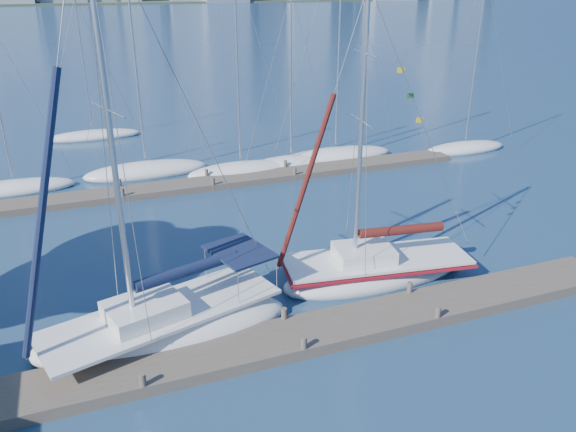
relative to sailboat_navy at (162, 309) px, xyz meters
name	(u,v)px	position (x,y,z in m)	size (l,w,h in m)	color
ground	(294,343)	(3.95, -1.88, -1.10)	(700.00, 700.00, 0.00)	navy
near_dock	(294,338)	(3.95, -1.88, -0.90)	(26.00, 2.00, 0.40)	#50463A
far_dock	(227,181)	(5.95, 14.12, -0.92)	(30.00, 1.80, 0.36)	#50463A
far_shore	(72,1)	(3.95, 318.12, -1.10)	(800.00, 100.00, 1.50)	#38472D
sailboat_navy	(162,309)	(0.00, 0.00, 0.00)	(9.01, 5.07, 14.11)	white
sailboat_maroon	(376,258)	(8.62, 1.01, -0.19)	(8.27, 3.72, 11.64)	white
bg_boat_0	(15,188)	(-5.66, 17.12, -0.87)	(6.78, 4.05, 10.77)	white
bg_boat_1	(147,170)	(1.77, 17.54, -0.83)	(7.89, 4.23, 12.31)	white
bg_boat_2	(241,170)	(7.27, 15.64, -0.84)	(7.03, 3.97, 12.54)	white
bg_boat_3	(291,163)	(10.68, 15.87, -0.86)	(6.24, 2.53, 10.91)	white
bg_boat_4	(335,156)	(13.99, 16.18, -0.80)	(8.35, 3.37, 15.11)	white
bg_boat_5	(465,148)	(23.35, 14.80, -0.86)	(6.64, 4.41, 11.92)	white
bg_boat_6	(93,136)	(-0.83, 27.67, -0.89)	(7.13, 4.47, 10.28)	white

